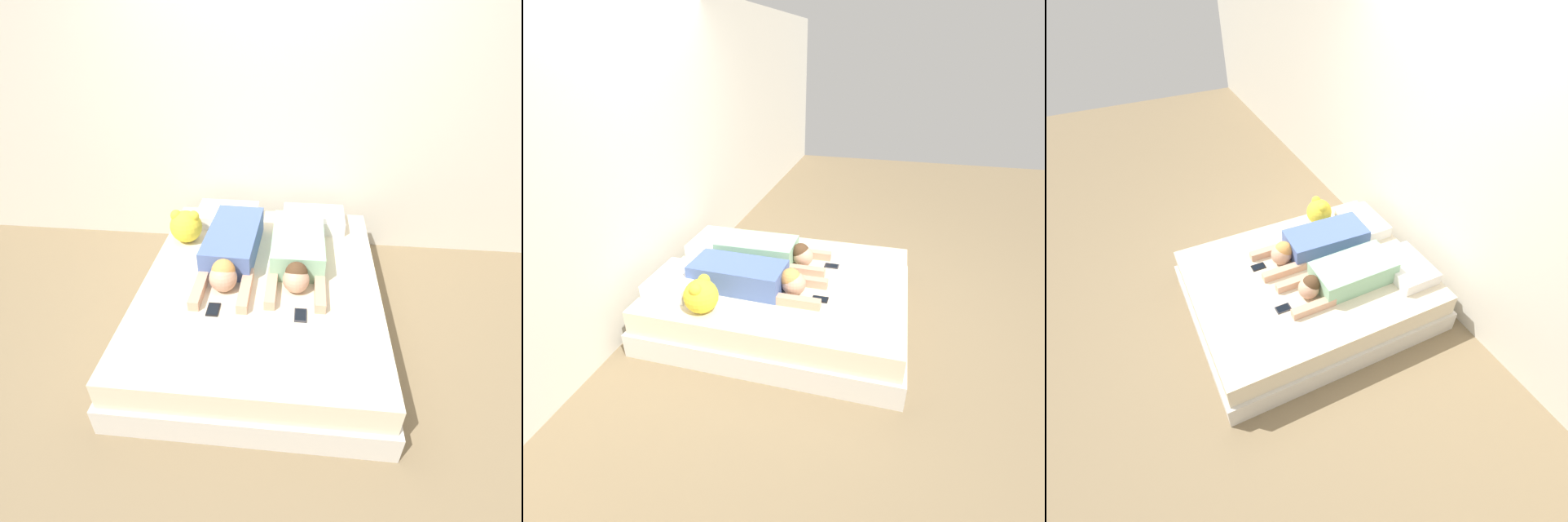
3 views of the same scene
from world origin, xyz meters
The scene contains 10 objects.
ground_plane centered at (0.00, 0.00, 0.00)m, with size 12.00×12.00×0.00m, color #7F6B4C.
wall_back centered at (0.00, 1.18, 1.30)m, with size 12.00×0.06×2.60m.
bed centered at (0.00, 0.00, 0.19)m, with size 1.69×2.06×0.39m.
pillow_head_left centered at (-0.37, 0.79, 0.45)m, with size 0.51×0.36×0.11m.
pillow_head_right centered at (0.37, 0.79, 0.45)m, with size 0.51×0.36×0.11m.
person_left centered at (-0.24, 0.21, 0.49)m, with size 0.39×1.07×0.22m.
person_right centered at (0.25, 0.23, 0.49)m, with size 0.39×1.00×0.21m.
cell_phone_left centered at (-0.27, -0.36, 0.40)m, with size 0.08×0.12×0.01m.
cell_phone_right centered at (0.29, -0.36, 0.40)m, with size 0.08×0.12×0.01m.
plush_toy centered at (-0.64, 0.45, 0.53)m, with size 0.25×0.25×0.27m.
Camera 2 is at (-2.87, -0.78, 2.10)m, focal length 28.00 mm.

